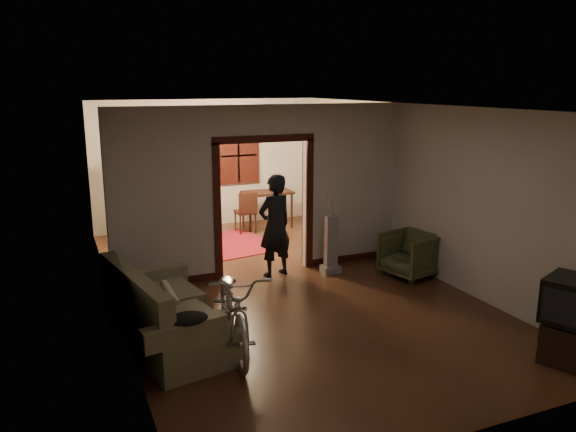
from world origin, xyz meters
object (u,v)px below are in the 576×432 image
person (275,226)px  locker (143,196)px  desk (267,210)px  armchair (410,254)px  sofa (167,307)px  bicycle (234,306)px

person → locker: bearing=-81.5°
desk → armchair: bearing=-74.3°
sofa → armchair: bearing=1.6°
sofa → person: (2.14, 1.83, 0.37)m
armchair → person: 2.29m
armchair → person: person is taller
person → locker: person is taller
bicycle → desk: (2.45, 5.29, -0.12)m
bicycle → person: person is taller
armchair → desk: (-1.01, 3.95, 0.03)m
armchair → locker: locker is taller
armchair → locker: size_ratio=0.49×
sofa → bicycle: size_ratio=1.05×
sofa → locker: 5.40m
bicycle → armchair: bearing=30.0°
sofa → bicycle: (0.72, -0.41, 0.04)m
bicycle → armchair: size_ratio=2.44×
sofa → armchair: (4.19, 0.93, -0.11)m
person → desk: size_ratio=1.58×
person → locker: size_ratio=1.04×
locker → desk: size_ratio=1.52×
armchair → desk: desk is taller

